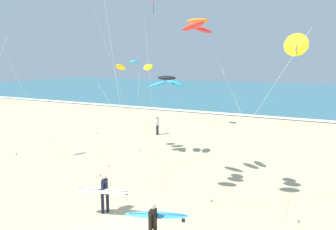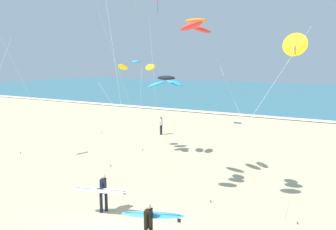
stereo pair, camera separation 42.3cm
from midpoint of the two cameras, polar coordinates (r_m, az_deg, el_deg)
ocean_water at (r=68.08m, az=20.87°, el=3.49°), size 160.00×60.00×0.08m
shoreline_foam at (r=38.87m, az=16.21°, el=-0.26°), size 160.00×1.45×0.01m
surfer_lead at (r=11.73m, az=-3.48°, el=-17.72°), size 2.38×1.11×1.71m
surfer_trailing at (r=14.24m, az=-12.04°, el=-12.83°), size 2.39×1.43×1.71m
kite_arc_amber_low at (r=13.72m, az=4.36°, el=15.22°), size 4.85×2.17×8.08m
kite_diamond_scarlet_distant at (r=30.06m, az=-3.04°, el=19.42°), size 2.32×1.87×12.70m
kite_arc_charcoal_close at (r=15.14m, az=-1.07°, el=5.75°), size 4.99×2.14×5.72m
kite_arc_cobalt_outer at (r=20.96m, az=-6.45°, el=8.57°), size 2.60×2.74×6.42m
kite_delta_golden_extra at (r=13.34m, az=20.45°, el=11.28°), size 3.72×0.42×7.46m
bystander_white_top at (r=28.48m, az=-2.30°, el=-1.85°), size 0.23×0.50×1.59m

